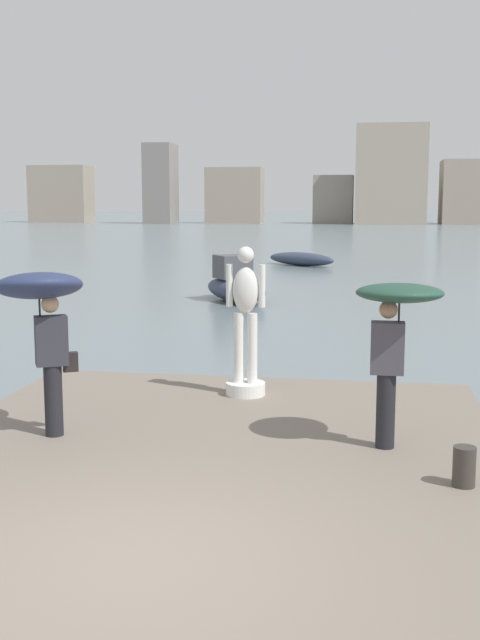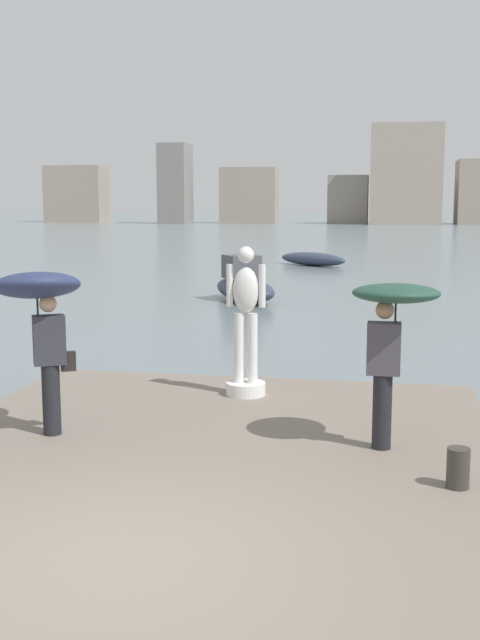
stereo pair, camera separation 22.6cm
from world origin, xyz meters
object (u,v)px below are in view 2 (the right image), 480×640
(onlooker_right, at_px, (392,319))
(boat_far, at_px, (244,285))
(boat_near, at_px, (313,259))
(mooring_bollard, at_px, (458,468))
(onlooker_left, at_px, (40,304))
(statue_white_figure, at_px, (246,332))

(onlooker_right, height_order, boat_far, onlooker_right)
(boat_near, bearing_deg, onlooker_right, -83.01)
(onlooker_right, bearing_deg, boat_far, 105.99)
(mooring_bollard, bearing_deg, onlooker_right, 120.02)
(onlooker_left, xyz_separation_m, boat_far, (-0.49, 16.45, -1.50))
(mooring_bollard, bearing_deg, onlooker_left, 168.76)
(boat_far, bearing_deg, statue_white_figure, -79.62)
(onlooker_left, relative_size, boat_near, 0.52)
(statue_white_figure, distance_m, onlooker_right, 3.09)
(statue_white_figure, relative_size, boat_far, 0.59)
(mooring_bollard, xyz_separation_m, boat_far, (-5.34, 17.42, -0.09))
(boat_far, bearing_deg, onlooker_left, -88.30)
(onlooker_left, distance_m, boat_far, 16.53)
(statue_white_figure, xyz_separation_m, boat_near, (-1.72, 28.85, -1.00))
(statue_white_figure, xyz_separation_m, mooring_bollard, (2.77, -3.39, -0.74))
(onlooker_right, relative_size, boat_near, 0.48)
(onlooker_left, xyz_separation_m, mooring_bollard, (4.85, -0.96, -1.42))
(onlooker_left, height_order, mooring_bollard, onlooker_left)
(onlooker_left, xyz_separation_m, onlooker_right, (4.17, 0.22, -0.10))
(boat_near, relative_size, boat_far, 1.09)
(onlooker_right, bearing_deg, onlooker_left, -176.98)
(statue_white_figure, distance_m, onlooker_left, 3.27)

